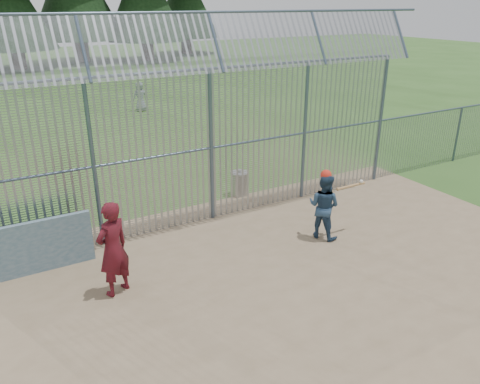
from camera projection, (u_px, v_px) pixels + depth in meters
ground at (286, 279)px, 10.02m from camera, size 120.00×120.00×0.00m
dirt_infield at (300, 290)px, 9.62m from camera, size 14.00×10.00×0.02m
dugout_wall at (33, 248)px, 10.01m from camera, size 2.50×0.12×1.20m
batter at (324, 206)px, 11.47m from camera, size 0.92×1.00×1.66m
onlooker at (113, 249)px, 9.16m from camera, size 0.86×0.74×1.99m
bg_kid_standing at (140, 96)px, 25.04m from camera, size 0.80×0.55×1.57m
batting_gear at (332, 177)px, 11.24m from camera, size 1.26×0.36×0.54m
trash_can at (239, 183)px, 14.21m from camera, size 0.56×0.56×0.82m
backstop_fence at (272, 126)px, 12.72m from camera, size 20.09×0.81×5.30m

